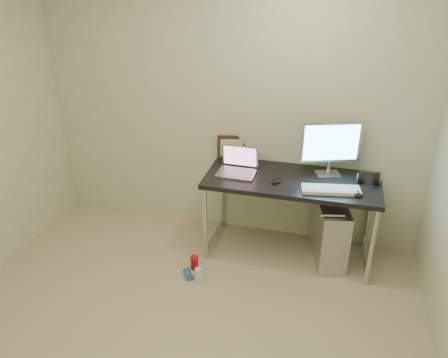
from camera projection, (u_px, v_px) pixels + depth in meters
wall_back at (230, 105)px, 3.86m from camera, size 3.50×0.02×2.50m
desk at (291, 188)px, 3.71m from camera, size 1.46×0.64×0.75m
tower_computer at (329, 232)px, 3.79m from camera, size 0.35×0.57×0.59m
cable_a at (327, 204)px, 3.99m from camera, size 0.01×0.16×0.69m
cable_b at (336, 208)px, 3.96m from camera, size 0.02×0.11×0.71m
can_red at (194, 263)px, 3.75m from camera, size 0.07×0.07×0.13m
can_white at (199, 274)px, 3.62m from camera, size 0.08×0.08×0.11m
can_blue at (188, 274)px, 3.67m from camera, size 0.11×0.12×0.06m
laptop at (238, 167)px, 3.76m from camera, size 0.33×0.27×0.22m
monitor at (331, 145)px, 3.61m from camera, size 0.49×0.21×0.47m
keyboard at (331, 190)px, 3.46m from camera, size 0.48×0.22×0.03m
mouse_right at (358, 193)px, 3.40m from camera, size 0.10×0.13×0.04m
mouse_left at (276, 180)px, 3.60m from camera, size 0.09×0.12×0.04m
headphones at (368, 179)px, 3.59m from camera, size 0.17×0.11×0.12m
picture_frame at (232, 147)px, 4.01m from camera, size 0.28×0.14×0.22m
webcam at (256, 153)px, 3.92m from camera, size 0.05×0.03×0.13m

